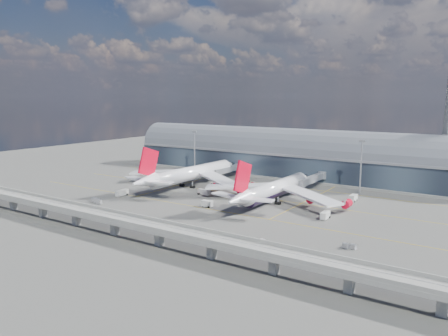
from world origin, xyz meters
The scene contains 19 objects.
ground centered at (0.00, 0.00, 0.00)m, with size 500.00×500.00×0.00m, color #474744.
taxi_lines centered at (0.00, 22.11, 0.01)m, with size 200.00×80.12×0.01m.
terminal centered at (0.00, 77.99, 11.34)m, with size 200.00×30.00×28.00m.
guideway centered at (0.00, -55.00, 5.29)m, with size 220.00×8.50×7.20m.
floodlight_mast_left centered at (-50.00, 55.00, 13.63)m, with size 3.00×0.70×25.70m.
floodlight_mast_right centered at (50.00, 55.00, 13.63)m, with size 3.00×0.70×25.70m.
airliner_left centered at (-27.82, 21.39, 6.84)m, with size 74.70×78.45×23.93m.
airliner_right centered at (23.92, 15.16, 5.85)m, with size 67.82×70.86×22.54m.
jet_bridge_left centered at (-24.24, 53.12, 5.18)m, with size 4.40×28.00×7.25m.
jet_bridge_right centered at (27.43, 51.18, 5.18)m, with size 4.40×32.00×7.25m.
service_truck_0 centered at (-41.10, -12.88, 1.44)m, with size 2.83×6.91×2.80m.
service_truck_1 centered at (4.31, -7.68, 1.42)m, with size 4.95×2.61×2.81m.
service_truck_2 centered at (-10.37, 10.23, 1.34)m, with size 7.34×3.42×2.56m.
service_truck_3 centered at (52.43, 2.40, 1.45)m, with size 2.68×5.98×2.84m.
service_truck_4 centered at (52.53, 36.64, 1.50)m, with size 2.62×5.14×2.96m.
service_truck_5 centered at (-9.90, 47.12, 1.30)m, with size 5.40×4.82×2.54m.
cargo_train_0 centered at (-40.20, -28.60, 0.91)m, with size 7.90×4.10×1.74m.
cargo_train_1 centered at (42.88, -37.41, 0.82)m, with size 9.41×4.55×1.58m.
cargo_train_2 centered at (70.55, -25.11, 0.78)m, with size 4.59×2.35×1.49m.
Camera 1 is at (109.17, -152.84, 46.18)m, focal length 35.00 mm.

